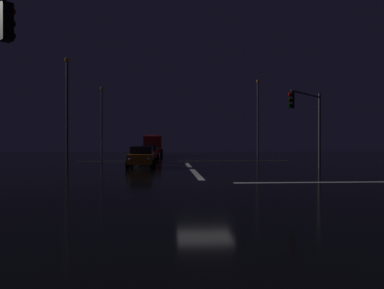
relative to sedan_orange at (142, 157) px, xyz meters
The scene contains 12 objects.
ground 11.83m from the sedan_orange, 71.75° to the right, with size 120.00×120.00×0.10m, color black.
stop_line_north 4.33m from the sedan_orange, 29.67° to the right, with size 0.35×15.67×0.01m.
centre_line_ns 10.22m from the sedan_orange, 68.73° to the left, with size 22.00×0.15×0.01m.
sedan_orange is the anchor object (origin of this frame).
sedan_silver 6.54m from the sedan_orange, 93.95° to the left, with size 2.02×4.33×1.57m.
sedan_red 12.38m from the sedan_orange, 90.21° to the left, with size 2.02×4.33×1.57m.
sedan_blue 18.77m from the sedan_orange, 91.42° to the left, with size 2.02×4.33×1.57m.
box_truck 26.27m from the sedan_orange, 90.33° to the left, with size 2.68×8.28×3.08m.
traffic_signal_ne 12.51m from the sedan_orange, 15.37° to the right, with size 3.63×3.63×5.53m.
streetlamp_right_far 24.46m from the sedan_orange, 54.51° to the left, with size 0.44×0.44×10.22m.
streetlamp_left_far 21.02m from the sedan_orange, 108.46° to the left, with size 0.44×0.44×9.08m.
streetlamp_left_near 8.62m from the sedan_orange, 151.77° to the left, with size 0.44×0.44×9.11m.
Camera 1 is at (-1.68, -16.54, 1.85)m, focal length 33.86 mm.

